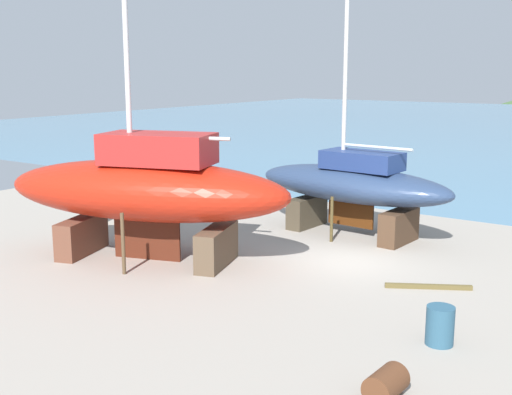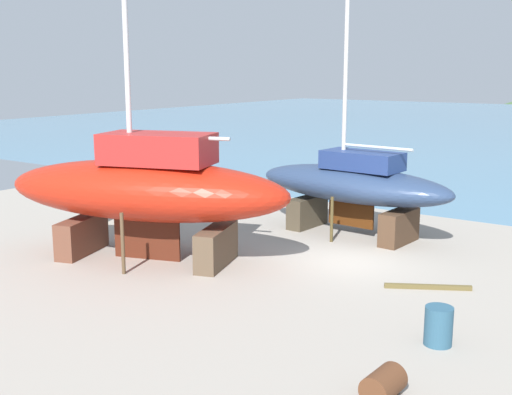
# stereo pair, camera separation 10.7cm
# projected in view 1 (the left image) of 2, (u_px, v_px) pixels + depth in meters

# --- Properties ---
(ground_plane) EXTENTS (42.31, 42.31, 0.00)m
(ground_plane) POSITION_uv_depth(u_px,v_px,m) (314.00, 278.00, 19.92)
(ground_plane) COLOR gray
(sailboat_small_center) EXTENTS (10.54, 6.11, 14.92)m
(sailboat_small_center) POSITION_uv_depth(u_px,v_px,m) (147.00, 189.00, 21.44)
(sailboat_small_center) COLOR brown
(sailboat_small_center) RESTS_ON ground
(sailboat_far_slipway) EXTENTS (8.46, 3.15, 14.00)m
(sailboat_far_slipway) POSITION_uv_depth(u_px,v_px,m) (352.00, 184.00, 24.82)
(sailboat_far_slipway) COLOR #433A2B
(sailboat_far_slipway) RESTS_ON ground
(worker) EXTENTS (0.37, 0.49, 1.75)m
(worker) POSITION_uv_depth(u_px,v_px,m) (100.00, 202.00, 26.99)
(worker) COLOR orange
(worker) RESTS_ON ground
(barrel_ochre) EXTENTS (0.85, 0.85, 0.89)m
(barrel_ochre) POSITION_uv_depth(u_px,v_px,m) (150.00, 193.00, 31.25)
(barrel_ochre) COLOR #58301D
(barrel_ochre) RESTS_ON ground
(barrel_tipped_right) EXTENTS (0.80, 0.80, 0.93)m
(barrel_tipped_right) POSITION_uv_depth(u_px,v_px,m) (440.00, 326.00, 15.05)
(barrel_tipped_right) COLOR #2A5169
(barrel_tipped_right) RESTS_ON ground
(barrel_rust_mid) EXTENTS (0.67, 0.96, 0.62)m
(barrel_rust_mid) POSITION_uv_depth(u_px,v_px,m) (386.00, 384.00, 12.58)
(barrel_rust_mid) COLOR #57311D
(barrel_rust_mid) RESTS_ON ground
(timber_short_cross) EXTENTS (2.29, 1.36, 0.14)m
(timber_short_cross) POSITION_uv_depth(u_px,v_px,m) (428.00, 287.00, 18.95)
(timber_short_cross) COLOR brown
(timber_short_cross) RESTS_ON ground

